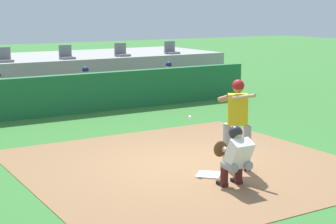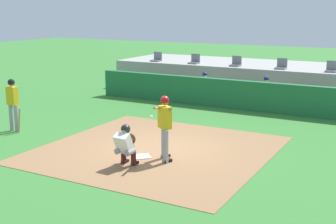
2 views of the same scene
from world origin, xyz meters
name	(u,v)px [view 1 (image 1 of 2)]	position (x,y,z in m)	size (l,w,h in m)	color
ground_plane	(186,166)	(0.00, 0.00, 0.00)	(80.00, 80.00, 0.00)	#387A33
dirt_infield	(186,165)	(0.00, 0.00, 0.01)	(6.40, 6.40, 0.01)	#936B47
home_plate	(209,175)	(0.00, -0.80, 0.02)	(0.44, 0.44, 0.02)	white
batter_at_plate	(237,119)	(0.69, -0.75, 1.04)	(0.54, 0.91, 1.80)	#99999E
catcher_crouched	(235,154)	(0.00, -1.58, 0.61)	(0.49, 1.75, 1.13)	gray
dugout_wall	(68,94)	(0.00, 6.50, 0.60)	(13.00, 0.30, 1.20)	#1E6638
dugout_bench	(57,102)	(0.00, 7.50, 0.23)	(11.80, 0.44, 0.45)	olive
dugout_player_1	(87,86)	(0.98, 7.34, 0.67)	(0.49, 0.70, 1.30)	#939399
dugout_player_2	(171,80)	(4.15, 7.34, 0.67)	(0.49, 0.70, 1.30)	#939399
stands_platform	(24,76)	(0.00, 10.90, 0.70)	(15.00, 4.40, 1.40)	#9E9E99
stadium_seat_2	(5,58)	(-1.08, 9.38, 1.53)	(0.46, 0.46, 0.48)	slate
stadium_seat_3	(67,55)	(1.08, 9.38, 1.53)	(0.46, 0.46, 0.48)	slate
stadium_seat_4	(122,52)	(3.25, 9.38, 1.53)	(0.46, 0.46, 0.48)	slate
stadium_seat_5	(171,50)	(5.42, 9.38, 1.53)	(0.46, 0.46, 0.48)	slate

